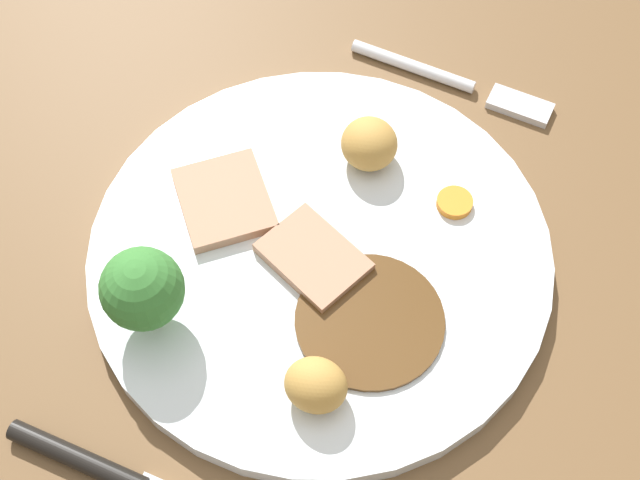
{
  "coord_description": "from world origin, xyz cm",
  "views": [
    {
      "loc": [
        22.22,
        10.79,
        52.14
      ],
      "look_at": [
        -2.04,
        -2.39,
        6.0
      ],
      "focal_mm": 49.01,
      "sensor_mm": 36.0,
      "label": 1
    }
  ],
  "objects_px": {
    "carrot_coin_front": "(455,203)",
    "fork": "(456,82)",
    "dinner_plate": "(320,254)",
    "roast_potato_left": "(316,385)",
    "meat_slice_main": "(313,257)",
    "broccoli_floret": "(142,289)",
    "meat_slice_under": "(224,200)",
    "roast_potato_right": "(369,144)"
  },
  "relations": [
    {
      "from": "carrot_coin_front",
      "to": "fork",
      "type": "relative_size",
      "value": 0.15
    },
    {
      "from": "dinner_plate",
      "to": "roast_potato_left",
      "type": "height_order",
      "value": "roast_potato_left"
    },
    {
      "from": "dinner_plate",
      "to": "meat_slice_main",
      "type": "height_order",
      "value": "meat_slice_main"
    },
    {
      "from": "fork",
      "to": "broccoli_floret",
      "type": "bearing_deg",
      "value": -110.17
    },
    {
      "from": "meat_slice_under",
      "to": "roast_potato_left",
      "type": "bearing_deg",
      "value": 52.94
    },
    {
      "from": "meat_slice_under",
      "to": "fork",
      "type": "distance_m",
      "value": 0.2
    },
    {
      "from": "roast_potato_left",
      "to": "fork",
      "type": "height_order",
      "value": "roast_potato_left"
    },
    {
      "from": "roast_potato_left",
      "to": "carrot_coin_front",
      "type": "relative_size",
      "value": 1.55
    },
    {
      "from": "dinner_plate",
      "to": "broccoli_floret",
      "type": "xyz_separation_m",
      "value": [
        0.09,
        -0.07,
        0.04
      ]
    },
    {
      "from": "meat_slice_main",
      "to": "broccoli_floret",
      "type": "bearing_deg",
      "value": -39.56
    },
    {
      "from": "meat_slice_under",
      "to": "carrot_coin_front",
      "type": "distance_m",
      "value": 0.15
    },
    {
      "from": "roast_potato_left",
      "to": "meat_slice_main",
      "type": "bearing_deg",
      "value": -150.35
    },
    {
      "from": "roast_potato_right",
      "to": "carrot_coin_front",
      "type": "relative_size",
      "value": 1.65
    },
    {
      "from": "meat_slice_under",
      "to": "roast_potato_right",
      "type": "distance_m",
      "value": 0.1
    },
    {
      "from": "dinner_plate",
      "to": "meat_slice_under",
      "type": "distance_m",
      "value": 0.07
    },
    {
      "from": "meat_slice_main",
      "to": "broccoli_floret",
      "type": "xyz_separation_m",
      "value": [
        0.08,
        -0.07,
        0.03
      ]
    },
    {
      "from": "meat_slice_main",
      "to": "roast_potato_right",
      "type": "xyz_separation_m",
      "value": [
        -0.09,
        -0.01,
        0.01
      ]
    },
    {
      "from": "dinner_plate",
      "to": "fork",
      "type": "height_order",
      "value": "dinner_plate"
    },
    {
      "from": "roast_potato_left",
      "to": "carrot_coin_front",
      "type": "height_order",
      "value": "roast_potato_left"
    },
    {
      "from": "roast_potato_left",
      "to": "carrot_coin_front",
      "type": "bearing_deg",
      "value": 173.99
    },
    {
      "from": "roast_potato_left",
      "to": "fork",
      "type": "xyz_separation_m",
      "value": [
        -0.26,
        -0.03,
        -0.02
      ]
    },
    {
      "from": "dinner_plate",
      "to": "meat_slice_under",
      "type": "height_order",
      "value": "meat_slice_under"
    },
    {
      "from": "meat_slice_main",
      "to": "carrot_coin_front",
      "type": "xyz_separation_m",
      "value": [
        -0.08,
        0.06,
        -0.0
      ]
    },
    {
      "from": "carrot_coin_front",
      "to": "meat_slice_main",
      "type": "bearing_deg",
      "value": -36.9
    },
    {
      "from": "dinner_plate",
      "to": "fork",
      "type": "bearing_deg",
      "value": 174.33
    },
    {
      "from": "carrot_coin_front",
      "to": "roast_potato_right",
      "type": "bearing_deg",
      "value": -95.85
    },
    {
      "from": "carrot_coin_front",
      "to": "fork",
      "type": "xyz_separation_m",
      "value": [
        -0.1,
        -0.04,
        -0.01
      ]
    },
    {
      "from": "meat_slice_main",
      "to": "broccoli_floret",
      "type": "distance_m",
      "value": 0.11
    },
    {
      "from": "roast_potato_right",
      "to": "broccoli_floret",
      "type": "xyz_separation_m",
      "value": [
        0.17,
        -0.06,
        0.02
      ]
    },
    {
      "from": "dinner_plate",
      "to": "roast_potato_left",
      "type": "xyz_separation_m",
      "value": [
        0.09,
        0.04,
        0.02
      ]
    },
    {
      "from": "dinner_plate",
      "to": "broccoli_floret",
      "type": "height_order",
      "value": "broccoli_floret"
    },
    {
      "from": "dinner_plate",
      "to": "roast_potato_left",
      "type": "distance_m",
      "value": 0.1
    },
    {
      "from": "broccoli_floret",
      "to": "fork",
      "type": "bearing_deg",
      "value": 162.62
    },
    {
      "from": "roast_potato_left",
      "to": "broccoli_floret",
      "type": "bearing_deg",
      "value": -88.13
    },
    {
      "from": "dinner_plate",
      "to": "meat_slice_main",
      "type": "xyz_separation_m",
      "value": [
        0.01,
        0.0,
        0.01
      ]
    },
    {
      "from": "carrot_coin_front",
      "to": "roast_potato_left",
      "type": "bearing_deg",
      "value": -6.01
    },
    {
      "from": "meat_slice_main",
      "to": "carrot_coin_front",
      "type": "bearing_deg",
      "value": 143.1
    },
    {
      "from": "dinner_plate",
      "to": "roast_potato_right",
      "type": "height_order",
      "value": "roast_potato_right"
    },
    {
      "from": "roast_potato_right",
      "to": "fork",
      "type": "relative_size",
      "value": 0.25
    },
    {
      "from": "roast_potato_left",
      "to": "carrot_coin_front",
      "type": "xyz_separation_m",
      "value": [
        -0.16,
        0.02,
        -0.01
      ]
    },
    {
      "from": "meat_slice_under",
      "to": "fork",
      "type": "height_order",
      "value": "meat_slice_under"
    },
    {
      "from": "dinner_plate",
      "to": "carrot_coin_front",
      "type": "bearing_deg",
      "value": 139.09
    }
  ]
}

